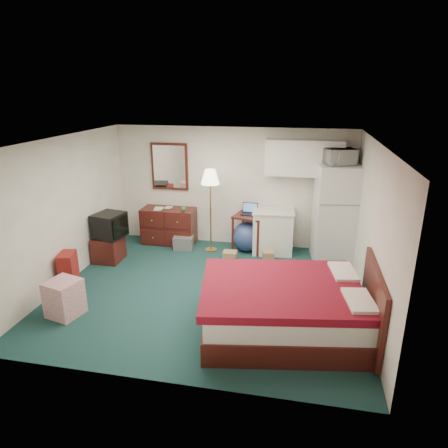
% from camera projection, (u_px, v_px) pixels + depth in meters
% --- Properties ---
extents(floor, '(5.00, 4.50, 0.01)m').
position_uv_depth(floor, '(208.00, 291.00, 6.73)').
color(floor, '#163E3F').
rests_on(floor, ground).
extents(ceiling, '(5.00, 4.50, 0.01)m').
position_uv_depth(ceiling, '(206.00, 141.00, 5.92)').
color(ceiling, beige).
rests_on(ceiling, walls).
extents(walls, '(5.01, 4.51, 2.50)m').
position_uv_depth(walls, '(207.00, 220.00, 6.33)').
color(walls, beige).
rests_on(walls, floor).
extents(mirror, '(0.80, 0.06, 1.00)m').
position_uv_depth(mirror, '(170.00, 167.00, 8.51)').
color(mirror, white).
rests_on(mirror, walls).
extents(upper_cabinets, '(1.50, 0.35, 0.70)m').
position_uv_depth(upper_cabinets, '(304.00, 158.00, 7.76)').
color(upper_cabinets, white).
rests_on(upper_cabinets, walls).
extents(headboard, '(0.06, 1.56, 1.00)m').
position_uv_depth(headboard, '(373.00, 304.00, 5.25)').
color(headboard, '#3C1311').
rests_on(headboard, walls).
extents(dresser, '(1.15, 0.52, 0.78)m').
position_uv_depth(dresser, '(169.00, 226.00, 8.69)').
color(dresser, '#3C1311').
rests_on(dresser, floor).
extents(floor_lamp, '(0.38, 0.38, 1.72)m').
position_uv_depth(floor_lamp, '(211.00, 211.00, 8.13)').
color(floor_lamp, gold).
rests_on(floor_lamp, floor).
extents(desk, '(0.74, 0.74, 0.77)m').
position_uv_depth(desk, '(250.00, 232.00, 8.32)').
color(desk, '#3C1311').
rests_on(desk, floor).
extents(exercise_ball, '(0.70, 0.70, 0.61)m').
position_uv_depth(exercise_ball, '(247.00, 237.00, 8.29)').
color(exercise_ball, navy).
rests_on(exercise_ball, floor).
extents(kitchen_counter, '(0.84, 0.67, 0.87)m').
position_uv_depth(kitchen_counter, '(273.00, 232.00, 8.20)').
color(kitchen_counter, white).
rests_on(kitchen_counter, floor).
extents(fridge, '(0.87, 0.87, 1.90)m').
position_uv_depth(fridge, '(335.00, 213.00, 7.70)').
color(fridge, silver).
rests_on(fridge, floor).
extents(bed, '(2.43, 2.03, 0.70)m').
position_uv_depth(bed, '(284.00, 308.00, 5.53)').
color(bed, '#5B081B').
rests_on(bed, floor).
extents(tv_stand, '(0.49, 0.54, 0.49)m').
position_uv_depth(tv_stand, '(109.00, 249.00, 7.84)').
color(tv_stand, '#3C1311').
rests_on(tv_stand, floor).
extents(suitcase, '(0.34, 0.44, 0.63)m').
position_uv_depth(suitcase, '(68.00, 271.00, 6.75)').
color(suitcase, maroon).
rests_on(suitcase, floor).
extents(retail_box, '(0.54, 0.54, 0.56)m').
position_uv_depth(retail_box, '(64.00, 298.00, 5.94)').
color(retail_box, white).
rests_on(retail_box, floor).
extents(file_bin, '(0.44, 0.35, 0.28)m').
position_uv_depth(file_bin, '(183.00, 243.00, 8.43)').
color(file_bin, '#616161').
rests_on(file_bin, floor).
extents(cardboard_box_a, '(0.27, 0.23, 0.22)m').
position_uv_depth(cardboard_box_a, '(230.00, 257.00, 7.80)').
color(cardboard_box_a, '#946F4D').
rests_on(cardboard_box_a, floor).
extents(cardboard_box_b, '(0.25, 0.28, 0.25)m').
position_uv_depth(cardboard_box_b, '(268.00, 257.00, 7.76)').
color(cardboard_box_b, '#946F4D').
rests_on(cardboard_box_b, floor).
extents(laptop, '(0.34, 0.28, 0.22)m').
position_uv_depth(laptop, '(249.00, 209.00, 8.16)').
color(laptop, black).
rests_on(laptop, desk).
extents(crt_tv, '(0.62, 0.65, 0.47)m').
position_uv_depth(crt_tv, '(109.00, 225.00, 7.70)').
color(crt_tv, black).
rests_on(crt_tv, tv_stand).
extents(microwave, '(0.60, 0.47, 0.36)m').
position_uv_depth(microwave, '(340.00, 155.00, 7.31)').
color(microwave, silver).
rests_on(microwave, fridge).
extents(book_a, '(0.18, 0.05, 0.25)m').
position_uv_depth(book_a, '(154.00, 203.00, 8.50)').
color(book_a, '#946F4D').
rests_on(book_a, dresser).
extents(book_b, '(0.15, 0.03, 0.21)m').
position_uv_depth(book_b, '(165.00, 203.00, 8.59)').
color(book_b, '#946F4D').
rests_on(book_b, dresser).
extents(mug, '(0.13, 0.11, 0.12)m').
position_uv_depth(mug, '(183.00, 208.00, 8.40)').
color(mug, '#43803E').
rests_on(mug, dresser).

